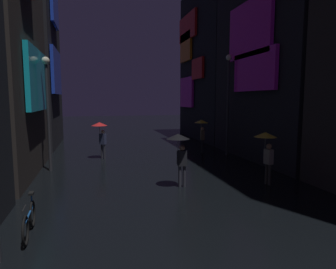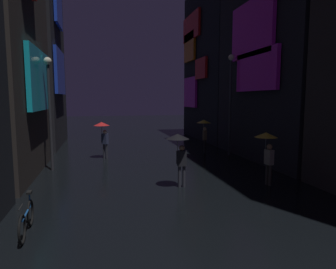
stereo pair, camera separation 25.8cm
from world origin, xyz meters
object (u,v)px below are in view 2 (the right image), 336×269
at_px(streetlamp_right_far, 230,94).
at_px(streetlamp_left_far, 49,100).
at_px(pedestrian_midstreet_left_black, 179,145).
at_px(bicycle_parked_at_storefront, 27,219).
at_px(pedestrian_far_right_yellow, 204,127).
at_px(pedestrian_foreground_right_yellow, 267,144).
at_px(pedestrian_midstreet_centre_red, 103,130).

relative_size(streetlamp_right_far, streetlamp_left_far, 1.13).
relative_size(pedestrian_midstreet_left_black, bicycle_parked_at_storefront, 1.16).
bearing_deg(streetlamp_left_far, pedestrian_far_right_yellow, 18.26).
bearing_deg(pedestrian_foreground_right_yellow, pedestrian_far_right_yellow, 90.15).
bearing_deg(streetlamp_right_far, bicycle_parked_at_storefront, -137.25).
bearing_deg(pedestrian_foreground_right_yellow, bicycle_parked_at_storefront, -162.38).
height_order(pedestrian_midstreet_left_black, pedestrian_far_right_yellow, same).
bearing_deg(bicycle_parked_at_storefront, pedestrian_foreground_right_yellow, 17.62).
xyz_separation_m(pedestrian_midstreet_centre_red, streetlamp_left_far, (-2.45, -2.46, 1.71)).
xyz_separation_m(pedestrian_foreground_right_yellow, streetlamp_left_far, (-8.78, 4.47, 1.71)).
bearing_deg(pedestrian_foreground_right_yellow, pedestrian_midstreet_left_black, 173.85).
relative_size(pedestrian_foreground_right_yellow, pedestrian_midstreet_centre_red, 1.00).
bearing_deg(streetlamp_left_far, pedestrian_midstreet_centre_red, 45.20).
distance_m(pedestrian_foreground_right_yellow, streetlamp_right_far, 6.66).
height_order(pedestrian_midstreet_centre_red, bicycle_parked_at_storefront, pedestrian_midstreet_centre_red).
distance_m(streetlamp_right_far, streetlamp_left_far, 10.16).
bearing_deg(pedestrian_midstreet_centre_red, bicycle_parked_at_storefront, -102.04).
relative_size(pedestrian_far_right_yellow, streetlamp_left_far, 0.39).
height_order(pedestrian_foreground_right_yellow, pedestrian_far_right_yellow, same).
height_order(pedestrian_midstreet_left_black, streetlamp_left_far, streetlamp_left_far).
bearing_deg(pedestrian_far_right_yellow, pedestrian_midstreet_left_black, -116.74).
distance_m(pedestrian_foreground_right_yellow, streetlamp_left_far, 10.00).
bearing_deg(bicycle_parked_at_storefront, pedestrian_far_right_yellow, 50.16).
relative_size(pedestrian_midstreet_left_black, pedestrian_midstreet_centre_red, 1.00).
distance_m(pedestrian_midstreet_centre_red, pedestrian_far_right_yellow, 6.33).
xyz_separation_m(streetlamp_right_far, streetlamp_left_far, (-10.00, -1.74, -0.38)).
relative_size(pedestrian_foreground_right_yellow, streetlamp_left_far, 0.39).
xyz_separation_m(pedestrian_midstreet_centre_red, pedestrian_far_right_yellow, (6.32, 0.43, 0.00)).
height_order(bicycle_parked_at_storefront, streetlamp_right_far, streetlamp_right_far).
relative_size(pedestrian_midstreet_left_black, streetlamp_left_far, 0.39).
relative_size(pedestrian_midstreet_centre_red, streetlamp_left_far, 0.39).
distance_m(pedestrian_foreground_right_yellow, pedestrian_far_right_yellow, 7.36).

